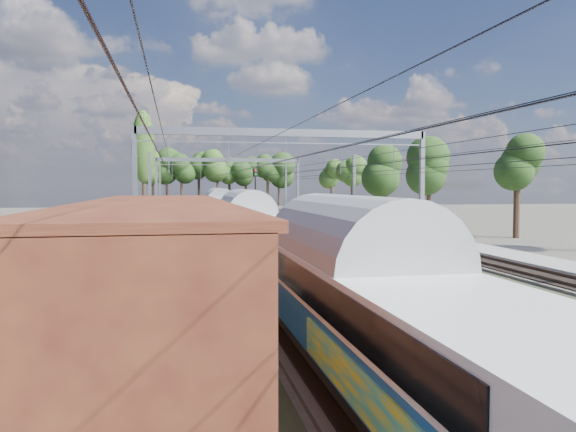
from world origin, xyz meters
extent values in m
plane|color=#47423A|center=(0.00, 0.00, 0.00)|extent=(220.00, 220.00, 0.00)
cube|color=#47423A|center=(-9.00, 45.00, 0.07)|extent=(3.00, 130.00, 0.15)
cube|color=black|center=(-9.00, 45.00, 0.17)|extent=(2.50, 130.00, 0.06)
cube|color=#473326|center=(-9.72, 45.00, 0.27)|extent=(0.08, 130.00, 0.14)
cube|color=#473326|center=(-8.28, 45.00, 0.27)|extent=(0.08, 130.00, 0.14)
cube|color=#47423A|center=(-4.50, 45.00, 0.07)|extent=(3.00, 130.00, 0.15)
cube|color=black|center=(-4.50, 45.00, 0.17)|extent=(2.50, 130.00, 0.06)
cube|color=#473326|center=(-5.22, 45.00, 0.27)|extent=(0.08, 130.00, 0.14)
cube|color=#473326|center=(-3.78, 45.00, 0.27)|extent=(0.08, 130.00, 0.14)
cube|color=#47423A|center=(0.00, 45.00, 0.07)|extent=(3.00, 130.00, 0.15)
cube|color=black|center=(0.00, 45.00, 0.17)|extent=(2.50, 130.00, 0.06)
cube|color=#473326|center=(-0.72, 45.00, 0.27)|extent=(0.08, 130.00, 0.14)
cube|color=#473326|center=(0.72, 45.00, 0.27)|extent=(0.08, 130.00, 0.14)
cube|color=#47423A|center=(4.50, 45.00, 0.07)|extent=(3.00, 130.00, 0.15)
cube|color=black|center=(4.50, 45.00, 0.17)|extent=(2.50, 130.00, 0.06)
cube|color=#473326|center=(3.78, 45.00, 0.27)|extent=(0.08, 130.00, 0.14)
cube|color=#473326|center=(5.22, 45.00, 0.27)|extent=(0.08, 130.00, 0.14)
cube|color=#47423A|center=(9.00, 45.00, 0.07)|extent=(3.00, 130.00, 0.15)
cube|color=black|center=(9.00, 45.00, 0.17)|extent=(2.50, 130.00, 0.06)
cube|color=#473326|center=(8.28, 45.00, 0.27)|extent=(0.08, 130.00, 0.14)
cube|color=#473326|center=(9.72, 45.00, 0.27)|extent=(0.08, 130.00, 0.14)
cube|color=#302D1F|center=(-6.75, 45.00, 0.03)|extent=(1.10, 130.00, 0.05)
cube|color=#302D1F|center=(-2.25, 45.00, 0.03)|extent=(1.10, 130.00, 0.05)
cube|color=#302D1F|center=(2.25, 45.00, 0.03)|extent=(1.10, 130.00, 0.05)
cube|color=#302D1F|center=(6.75, 45.00, 0.03)|extent=(1.10, 130.00, 0.05)
cube|color=gray|center=(12.00, 20.00, 0.15)|extent=(3.00, 70.00, 0.30)
cube|color=gray|center=(-11.50, 30.00, 4.50)|extent=(0.35, 0.35, 9.00)
cube|color=gray|center=(11.50, 30.00, 4.50)|extent=(0.35, 0.35, 9.00)
cube|color=gray|center=(0.00, 30.00, 8.70)|extent=(23.00, 0.35, 0.60)
cube|color=gray|center=(-11.50, 78.00, 4.50)|extent=(0.35, 0.35, 9.00)
cube|color=gray|center=(11.50, 78.00, 4.50)|extent=(0.35, 0.35, 9.00)
cube|color=gray|center=(0.00, 78.00, 8.70)|extent=(23.00, 0.35, 0.60)
cube|color=gray|center=(-11.50, 55.00, 4.25)|extent=(0.35, 0.35, 8.50)
cube|color=gray|center=(-11.50, 100.00, 4.25)|extent=(0.35, 0.35, 8.50)
cube|color=gray|center=(13.80, 55.00, 4.25)|extent=(0.35, 0.35, 8.50)
cube|color=gray|center=(13.80, 100.00, 4.25)|extent=(0.35, 0.35, 8.50)
cylinder|color=black|center=(-9.00, 45.00, 5.50)|extent=(0.03, 130.00, 0.03)
cylinder|color=black|center=(-9.00, 45.00, 6.60)|extent=(0.03, 130.00, 0.03)
cylinder|color=black|center=(-4.50, 45.00, 5.50)|extent=(0.03, 130.00, 0.03)
cylinder|color=black|center=(-4.50, 45.00, 6.60)|extent=(0.03, 130.00, 0.03)
cylinder|color=black|center=(0.00, 45.00, 5.50)|extent=(0.03, 130.00, 0.03)
cylinder|color=black|center=(0.00, 45.00, 6.60)|extent=(0.03, 130.00, 0.03)
cylinder|color=black|center=(4.50, 45.00, 5.50)|extent=(0.03, 130.00, 0.03)
cylinder|color=black|center=(4.50, 45.00, 6.60)|extent=(0.03, 130.00, 0.03)
cylinder|color=black|center=(9.00, 45.00, 5.50)|extent=(0.03, 130.00, 0.03)
cylinder|color=black|center=(9.00, 45.00, 6.60)|extent=(0.03, 130.00, 0.03)
cylinder|color=black|center=(-13.40, 112.51, 3.18)|extent=(0.56, 0.56, 6.35)
sphere|color=#143312|center=(-13.40, 112.51, 8.26)|extent=(5.40, 5.40, 5.40)
cylinder|color=black|center=(-10.02, 111.55, 3.08)|extent=(0.56, 0.56, 6.15)
sphere|color=#143312|center=(-10.02, 111.55, 8.00)|extent=(4.08, 4.08, 4.08)
cylinder|color=black|center=(-7.08, 112.04, 3.37)|extent=(0.56, 0.56, 6.75)
sphere|color=#143312|center=(-7.08, 112.04, 8.77)|extent=(5.17, 5.17, 5.17)
cylinder|color=black|center=(-3.22, 111.52, 3.27)|extent=(0.56, 0.56, 6.54)
sphere|color=#143312|center=(-3.22, 111.52, 8.50)|extent=(4.71, 4.71, 4.71)
cylinder|color=black|center=(0.71, 113.82, 3.19)|extent=(0.56, 0.56, 6.37)
sphere|color=#143312|center=(0.71, 113.82, 8.28)|extent=(4.39, 4.39, 4.39)
cylinder|color=black|center=(4.53, 113.42, 3.12)|extent=(0.56, 0.56, 6.24)
sphere|color=#143312|center=(4.53, 113.42, 8.11)|extent=(5.13, 5.13, 5.13)
cylinder|color=black|center=(7.31, 112.69, 3.39)|extent=(0.56, 0.56, 6.77)
sphere|color=#143312|center=(7.31, 112.69, 8.80)|extent=(5.22, 5.22, 5.22)
cylinder|color=black|center=(10.80, 110.97, 3.32)|extent=(0.56, 0.56, 6.63)
sphere|color=#143312|center=(10.80, 110.97, 8.62)|extent=(4.41, 4.41, 4.41)
cylinder|color=black|center=(14.53, 113.57, 3.56)|extent=(0.56, 0.56, 7.12)
sphere|color=#143312|center=(14.53, 113.57, 9.25)|extent=(5.40, 5.40, 5.40)
cylinder|color=black|center=(21.34, 31.95, 2.87)|extent=(0.56, 0.56, 5.73)
sphere|color=#143312|center=(21.34, 31.95, 7.45)|extent=(4.45, 4.45, 4.45)
cylinder|color=black|center=(20.05, 47.58, 2.94)|extent=(0.56, 0.56, 5.87)
sphere|color=#143312|center=(20.05, 47.58, 7.63)|extent=(3.90, 3.90, 3.90)
cylinder|color=black|center=(20.81, 60.77, 2.94)|extent=(0.56, 0.56, 5.89)
sphere|color=#143312|center=(20.81, 60.77, 7.65)|extent=(3.60, 3.60, 3.60)
cylinder|color=black|center=(21.21, 74.77, 3.36)|extent=(0.56, 0.56, 6.72)
sphere|color=#143312|center=(21.21, 74.77, 8.73)|extent=(4.40, 4.40, 4.40)
cylinder|color=black|center=(19.90, 88.48, 3.36)|extent=(0.56, 0.56, 6.72)
sphere|color=#143312|center=(19.90, 88.48, 8.74)|extent=(4.50, 4.50, 4.50)
cylinder|color=black|center=(-14.50, 98.00, 8.00)|extent=(0.70, 0.70, 16.00)
ellipsoid|color=#2A541C|center=(-14.50, 98.00, 12.00)|extent=(4.40, 4.40, 14.08)
cube|color=black|center=(-4.50, 6.09, 0.54)|extent=(1.97, 2.95, 0.79)
cube|color=#103A94|center=(-4.50, -0.79, 2.01)|extent=(2.75, 19.65, 1.87)
cube|color=silver|center=(-4.50, -0.79, 2.51)|extent=(2.83, 18.87, 0.93)
cube|color=black|center=(-3.08, -0.79, 2.51)|extent=(0.04, 16.70, 0.69)
cube|color=yellow|center=(-4.50, -5.11, 1.52)|extent=(2.85, 5.50, 0.69)
cylinder|color=#999C9E|center=(-4.50, -0.79, 2.95)|extent=(2.79, 19.65, 2.79)
cube|color=black|center=(-4.50, 12.59, 0.54)|extent=(1.97, 2.95, 0.79)
cube|color=black|center=(-4.50, 26.34, 0.54)|extent=(1.97, 2.95, 0.79)
cube|color=#103A94|center=(-4.50, 19.47, 2.01)|extent=(2.75, 19.65, 1.87)
cube|color=silver|center=(-4.50, 19.47, 2.51)|extent=(2.83, 18.87, 0.93)
cube|color=black|center=(-3.08, 19.47, 2.51)|extent=(0.04, 16.70, 0.69)
cube|color=yellow|center=(-4.50, 15.14, 1.52)|extent=(2.85, 5.50, 0.69)
cylinder|color=#999C9E|center=(-4.50, 19.47, 2.95)|extent=(2.79, 19.65, 2.79)
cube|color=black|center=(-4.50, 32.84, 0.54)|extent=(1.97, 2.95, 0.79)
cube|color=black|center=(-4.50, 46.60, 0.54)|extent=(1.97, 2.95, 0.79)
cube|color=#103A94|center=(-4.50, 39.72, 2.01)|extent=(2.75, 19.65, 1.87)
cube|color=silver|center=(-4.50, 39.72, 2.51)|extent=(2.83, 18.87, 0.93)
cube|color=black|center=(-3.08, 39.72, 2.51)|extent=(0.04, 16.70, 0.69)
cube|color=yellow|center=(-4.50, 35.39, 1.52)|extent=(2.85, 5.50, 0.69)
cylinder|color=#999C9E|center=(-4.50, 39.72, 2.95)|extent=(2.79, 19.65, 2.79)
cube|color=black|center=(-9.00, 5.61, 0.56)|extent=(2.23, 2.90, 0.78)
cube|color=black|center=(-9.00, 0.14, 1.06)|extent=(3.01, 15.63, 0.22)
cube|color=#4E1B14|center=(-9.00, 0.14, 2.62)|extent=(3.01, 15.63, 2.90)
cube|color=#4E1B14|center=(-9.00, 0.14, 4.13)|extent=(3.24, 15.63, 0.13)
imported|color=black|center=(2.47, 79.89, 0.87)|extent=(0.53, 0.70, 1.73)
cylinder|color=black|center=(-0.92, 40.58, 2.71)|extent=(0.15, 0.15, 5.42)
cube|color=black|center=(-0.92, 40.58, 5.80)|extent=(0.44, 0.37, 0.76)
sphere|color=red|center=(-0.92, 40.44, 6.02)|extent=(0.17, 0.17, 0.17)
sphere|color=#0C9919|center=(-0.92, 40.44, 5.64)|extent=(0.17, 0.17, 0.17)
cylinder|color=black|center=(9.54, 95.89, 2.43)|extent=(0.14, 0.14, 4.86)
cube|color=black|center=(9.54, 95.89, 5.20)|extent=(0.35, 0.23, 0.68)
sphere|color=red|center=(9.54, 95.77, 5.39)|extent=(0.16, 0.16, 0.16)
sphere|color=#0C9919|center=(9.54, 95.77, 5.05)|extent=(0.16, 0.16, 0.16)
camera|label=1|loc=(-8.54, -13.42, 4.57)|focal=35.00mm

